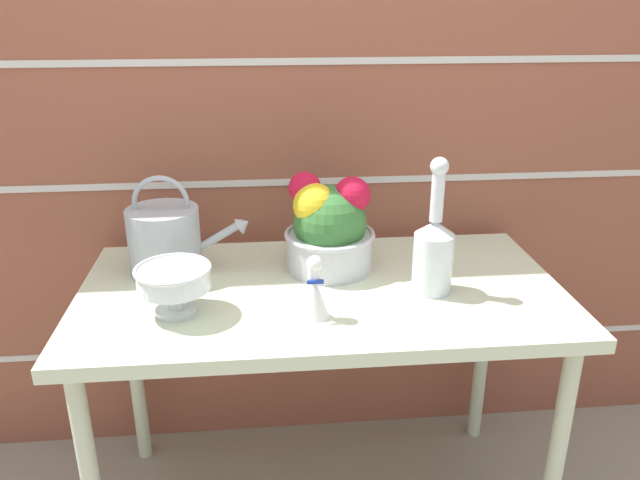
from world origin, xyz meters
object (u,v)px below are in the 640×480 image
Objects in this scene: watering_can at (166,239)px; glass_decanter at (434,249)px; crystal_pedestal_bowl at (174,280)px; flower_planter at (329,228)px; figurine_vase at (315,292)px.

watering_can is 0.72m from glass_decanter.
flower_planter is (0.40, 0.23, 0.04)m from crystal_pedestal_bowl.
flower_planter is 0.77× the size of glass_decanter.
glass_decanter reaches higher than crystal_pedestal_bowl.
crystal_pedestal_bowl is at bearing -150.34° from flower_planter.
crystal_pedestal_bowl is at bearing -174.72° from glass_decanter.
watering_can reaches higher than crystal_pedestal_bowl.
flower_planter is 1.74× the size of figurine_vase.
watering_can is 0.25m from crystal_pedestal_bowl.
glass_decanter is (0.25, -0.17, -0.01)m from flower_planter.
watering_can is 1.85× the size of crystal_pedestal_bowl.
crystal_pedestal_bowl is 0.34m from figurine_vase.
figurine_vase is (0.33, -0.05, -0.02)m from crystal_pedestal_bowl.
crystal_pedestal_bowl is 0.46m from flower_planter.
crystal_pedestal_bowl is (0.05, -0.24, -0.01)m from watering_can.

